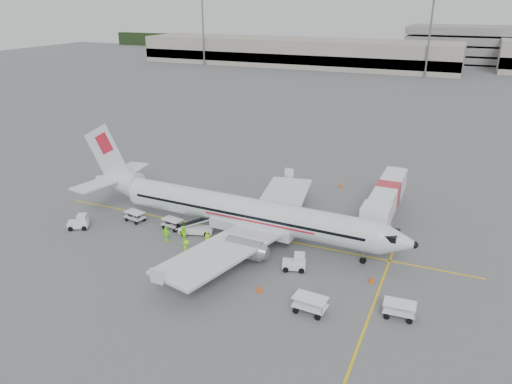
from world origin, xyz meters
TOP-DOWN VIEW (x-y plane):
  - ground at (0.00, 0.00)m, footprint 360.00×360.00m
  - stripe_lead at (0.00, 0.00)m, footprint 44.00×0.20m
  - stripe_cross at (14.00, -8.00)m, footprint 0.20×20.00m
  - terminal_west at (-40.00, 130.00)m, footprint 110.00×22.00m
  - parking_garage at (25.00, 160.00)m, footprint 62.00×24.00m
  - treeline at (0.00, 175.00)m, footprint 300.00×3.00m
  - mast_west at (-70.00, 118.00)m, footprint 3.20×1.20m
  - mast_center at (5.00, 118.00)m, footprint 3.20×1.20m
  - aircraft at (0.24, -0.91)m, footprint 35.56×28.44m
  - jet_bridge at (12.08, 8.64)m, footprint 3.04×15.99m
  - belt_loader at (-4.80, -2.00)m, footprint 4.82×2.91m
  - tug_fore at (6.57, -4.88)m, footprint 2.24×1.66m
  - tug_mid at (-0.73, -9.76)m, footprint 2.73×2.11m
  - tug_aft at (-16.51, -5.77)m, footprint 2.30×1.96m
  - cart_loaded_a at (-7.59, -2.00)m, footprint 2.28×1.58m
  - cart_loaded_b at (-12.25, -2.00)m, footprint 2.35×1.69m
  - cart_empty_a at (9.77, -10.40)m, footprint 2.64×1.70m
  - cart_empty_b at (16.01, -8.36)m, footprint 2.41×1.50m
  - cone_nose at (13.20, -4.30)m, footprint 0.43×0.43m
  - cone_port at (5.18, 16.79)m, footprint 0.42×0.42m
  - cone_stbd at (5.18, -9.31)m, footprint 0.42×0.42m
  - crew_a at (-2.26, -4.29)m, footprint 0.70×0.52m
  - crew_b at (-4.99, -4.17)m, footprint 1.04×1.02m
  - crew_c at (-3.10, -6.72)m, footprint 1.20×1.31m
  - crew_d at (-6.49, -4.82)m, footprint 0.98×0.44m

SIDE VIEW (x-z plane):
  - ground at x=0.00m, z-range 0.00..0.00m
  - stripe_lead at x=0.00m, z-range 0.00..0.01m
  - stripe_cross at x=14.00m, z-range 0.00..0.01m
  - cone_port at x=5.18m, z-range 0.00..0.69m
  - cone_stbd at x=5.18m, z-range 0.00..0.69m
  - cone_nose at x=13.20m, z-range 0.00..0.70m
  - cart_loaded_a at x=-7.59m, z-range 0.00..1.09m
  - cart_loaded_b at x=-12.25m, z-range 0.00..1.11m
  - cart_empty_b at x=16.01m, z-range 0.00..1.22m
  - cart_empty_a at x=9.77m, z-range 0.00..1.32m
  - tug_aft at x=-16.51m, z-range 0.00..1.55m
  - tug_fore at x=6.57m, z-range 0.00..1.55m
  - crew_d at x=-6.49m, z-range 0.00..1.65m
  - crew_b at x=-4.99m, z-range 0.00..1.69m
  - crew_a at x=-2.26m, z-range 0.00..1.76m
  - crew_c at x=-3.10m, z-range 0.00..1.76m
  - tug_mid at x=-0.73m, z-range 0.00..1.86m
  - belt_loader at x=-4.80m, z-range 0.00..2.45m
  - jet_bridge at x=12.08m, z-range 0.00..4.20m
  - treeline at x=0.00m, z-range 0.00..6.00m
  - terminal_west at x=-40.00m, z-range 0.00..9.00m
  - aircraft at x=0.24m, z-range 0.00..9.50m
  - parking_garage at x=25.00m, z-range 0.00..14.00m
  - mast_west at x=-70.00m, z-range 0.00..22.00m
  - mast_center at x=5.00m, z-range 0.00..22.00m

